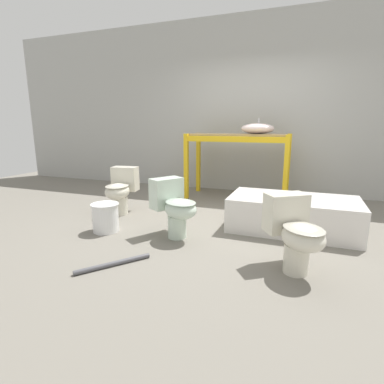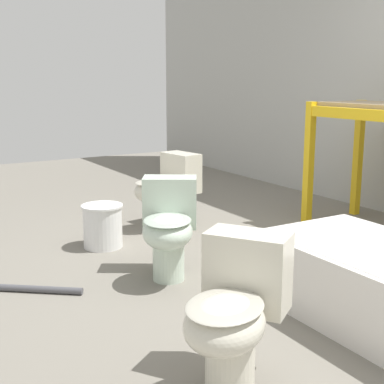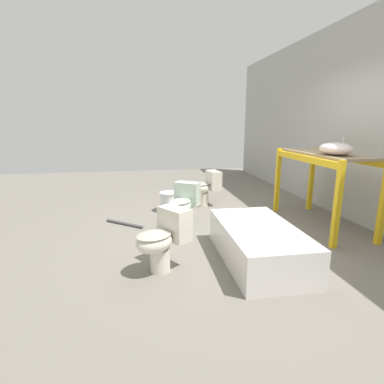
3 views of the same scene
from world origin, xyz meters
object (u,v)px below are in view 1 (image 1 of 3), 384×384
at_px(toilet_far, 175,206).
at_px(bucket_white, 105,217).
at_px(sink_basin, 258,129).
at_px(toilet_near, 121,189).
at_px(toilet_extra, 295,231).
at_px(bathtub_main, 293,212).

bearing_deg(toilet_far, bucket_white, 130.97).
bearing_deg(sink_basin, bucket_white, -124.40).
distance_m(sink_basin, toilet_far, 2.27).
relative_size(toilet_near, toilet_far, 0.97).
bearing_deg(toilet_near, toilet_extra, -30.87).
relative_size(sink_basin, bucket_white, 1.55).
bearing_deg(toilet_near, bathtub_main, -5.98).
height_order(bathtub_main, bucket_white, bathtub_main).
xyz_separation_m(sink_basin, toilet_extra, (0.70, -2.42, -0.84)).
xyz_separation_m(toilet_near, toilet_far, (1.10, -0.58, 0.00)).
distance_m(toilet_far, bucket_white, 0.89).
distance_m(toilet_near, toilet_extra, 2.61).
relative_size(bathtub_main, toilet_near, 2.29).
relative_size(bathtub_main, toilet_extra, 2.23).
height_order(bathtub_main, toilet_near, toilet_near).
relative_size(toilet_far, bucket_white, 1.97).
bearing_deg(toilet_extra, toilet_far, 128.56).
relative_size(sink_basin, toilet_near, 0.81).
bearing_deg(bucket_white, toilet_extra, -7.31).
height_order(sink_basin, toilet_near, sink_basin).
relative_size(sink_basin, bathtub_main, 0.35).
bearing_deg(sink_basin, toilet_far, -106.82).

